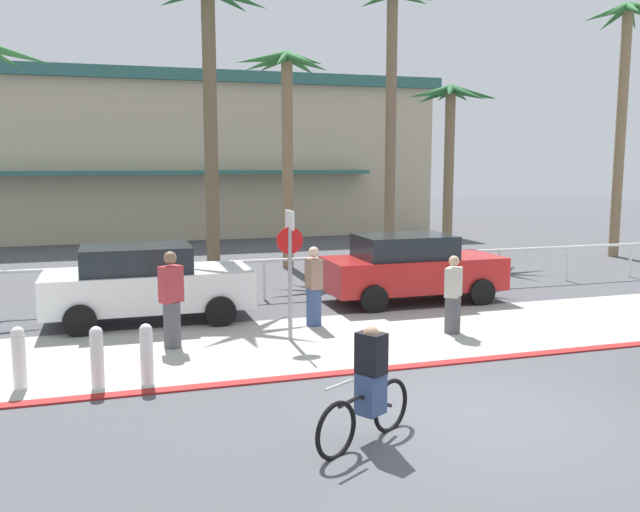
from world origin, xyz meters
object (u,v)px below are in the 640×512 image
object	(u,v)px
bollard_3	(97,357)
palm_tree_4	(391,72)
palm_tree_2	(210,61)
car_white_1	(146,283)
palm_tree_6	(625,65)
pedestrian_2	(172,303)
palm_tree_5	(451,121)
stop_sign_bike_lane	(290,256)
bollard_0	(19,358)
cyclist_black_0	(369,388)
car_red_2	(411,267)
bollard_1	(147,354)
pedestrian_0	(453,298)
pedestrian_1	(314,290)
palm_tree_3	(287,102)

from	to	relation	value
bollard_3	palm_tree_4	xyz separation A→B (m)	(9.29, 10.57, 5.87)
palm_tree_2	car_white_1	bearing A→B (deg)	-121.30
bollard_3	palm_tree_6	xyz separation A→B (m)	(17.97, 9.79, 6.35)
palm_tree_4	pedestrian_2	bearing A→B (deg)	-133.04
palm_tree_6	palm_tree_5	bearing A→B (deg)	166.38
bollard_3	car_white_1	xyz separation A→B (m)	(0.96, 4.32, 0.35)
stop_sign_bike_lane	palm_tree_4	xyz separation A→B (m)	(5.74, 8.71, 4.71)
palm_tree_4	car_white_1	size ratio (longest dim) A/B	2.06
bollard_0	cyclist_black_0	xyz separation A→B (m)	(4.42, -3.36, 0.18)
palm_tree_2	cyclist_black_0	size ratio (longest dim) A/B	5.08
bollard_3	car_red_2	xyz separation A→B (m)	(7.36, 4.56, 0.35)
palm_tree_2	bollard_0	bearing A→B (deg)	-119.37
bollard_1	pedestrian_2	xyz separation A→B (m)	(0.57, 2.07, 0.35)
car_white_1	pedestrian_2	world-z (taller)	pedestrian_2
bollard_3	pedestrian_0	size ratio (longest dim) A/B	0.62
stop_sign_bike_lane	palm_tree_6	distance (m)	17.26
car_white_1	bollard_1	bearing A→B (deg)	-92.91
bollard_3	palm_tree_2	distance (m)	9.84
pedestrian_1	bollard_3	bearing A→B (deg)	-146.52
pedestrian_1	pedestrian_2	xyz separation A→B (m)	(-3.03, -0.85, 0.07)
car_red_2	palm_tree_4	bearing A→B (deg)	72.18
palm_tree_3	pedestrian_2	xyz separation A→B (m)	(-4.48, -8.68, -4.50)
car_white_1	car_red_2	bearing A→B (deg)	2.12
pedestrian_1	pedestrian_2	size ratio (longest dim) A/B	0.93
bollard_1	car_red_2	distance (m)	8.08
bollard_1	pedestrian_0	xyz separation A→B (m)	(6.11, 1.48, 0.22)
bollard_1	palm_tree_6	bearing A→B (deg)	29.73
car_red_2	pedestrian_0	xyz separation A→B (m)	(-0.51, -3.13, -0.13)
bollard_3	car_red_2	world-z (taller)	car_red_2
bollard_1	palm_tree_4	xyz separation A→B (m)	(8.56, 10.62, 5.87)
palm_tree_3	palm_tree_4	distance (m)	3.66
cyclist_black_0	pedestrian_2	size ratio (longest dim) A/B	0.86
pedestrian_1	palm_tree_5	bearing A→B (deg)	47.82
stop_sign_bike_lane	palm_tree_6	xyz separation A→B (m)	(14.43, 7.93, 5.19)
palm_tree_2	car_white_1	xyz separation A→B (m)	(-1.97, -3.24, -5.21)
bollard_3	palm_tree_4	bearing A→B (deg)	48.69
palm_tree_5	car_white_1	xyz separation A→B (m)	(-10.98, -6.94, -4.01)
car_white_1	stop_sign_bike_lane	bearing A→B (deg)	-43.50
pedestrian_1	car_red_2	bearing A→B (deg)	29.22
palm_tree_4	car_red_2	distance (m)	8.39
pedestrian_2	palm_tree_2	bearing A→B (deg)	73.66
bollard_0	palm_tree_5	size ratio (longest dim) A/B	0.16
palm_tree_4	bollard_1	bearing A→B (deg)	-128.86
palm_tree_5	cyclist_black_0	distance (m)	17.23
bollard_3	palm_tree_2	size ratio (longest dim) A/B	0.12
palm_tree_4	pedestrian_2	size ratio (longest dim) A/B	4.93
cyclist_black_0	car_white_1	bearing A→B (deg)	107.49
bollard_0	bollard_1	bearing A→B (deg)	-11.40
stop_sign_bike_lane	pedestrian_0	size ratio (longest dim) A/B	1.59
palm_tree_5	pedestrian_2	world-z (taller)	palm_tree_5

